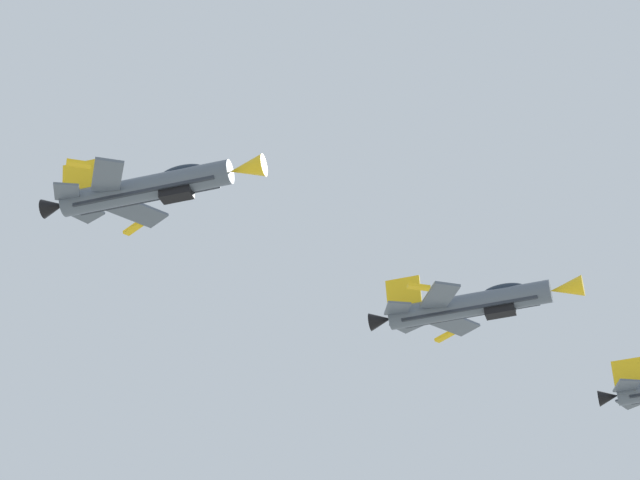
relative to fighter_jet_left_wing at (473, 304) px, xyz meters
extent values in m
cone|color=black|center=(9.59, 17.20, 2.30)|extent=(1.73, 1.52, 1.36)
cube|color=#4C5666|center=(11.39, 18.52, 2.54)|extent=(2.53, 2.74, 0.50)
cube|color=#4C5666|center=(11.07, 15.53, 2.06)|extent=(2.24, 2.58, 0.50)
cube|color=yellow|center=(11.50, 16.72, 4.09)|extent=(2.65, 0.87, 2.60)
cylinder|color=#4C5666|center=(-0.28, 0.03, 0.00)|extent=(12.11, 2.93, 1.70)
cube|color=#232833|center=(-0.27, 0.14, -0.46)|extent=(10.18, 2.53, 0.73)
cone|color=yellow|center=(6.83, -0.71, 0.00)|extent=(2.55, 1.80, 1.56)
cone|color=black|center=(-6.99, 0.73, 0.00)|extent=(1.73, 1.52, 1.36)
ellipsoid|color=#192333|center=(2.33, -0.39, 0.62)|extent=(3.32, 1.65, 1.33)
cube|color=black|center=(1.89, -0.01, -0.79)|extent=(2.32, 1.49, 1.07)
cube|color=#4C5666|center=(-1.72, 2.75, 0.52)|extent=(3.88, 4.49, 1.18)
cube|color=yellow|center=(-2.62, 4.90, 1.02)|extent=(1.66, 1.39, 0.36)
cube|color=#4C5666|center=(-2.25, -2.30, -0.70)|extent=(3.31, 4.54, 1.18)
cube|color=yellow|center=(-3.57, -4.21, -1.19)|extent=(1.70, 1.16, 0.36)
cube|color=#4C5666|center=(-5.20, 2.03, 0.35)|extent=(2.52, 2.72, 0.67)
cube|color=#4C5666|center=(-5.51, -0.92, -0.36)|extent=(2.24, 2.56, 0.67)
cube|color=yellow|center=(-5.10, 0.11, 1.76)|extent=(2.67, 1.07, 2.57)
cylinder|color=#4C5666|center=(-20.54, -15.84, 0.50)|extent=(12.11, 2.93, 1.70)
cube|color=#232833|center=(-20.53, -15.74, 0.04)|extent=(10.18, 2.53, 0.71)
cone|color=yellow|center=(-13.43, -16.58, 0.50)|extent=(2.55, 1.80, 1.56)
cone|color=black|center=(-27.25, -15.14, 0.50)|extent=(1.73, 1.52, 1.36)
ellipsoid|color=#192333|center=(-17.93, -16.25, 1.12)|extent=(3.32, 1.64, 1.32)
cube|color=black|center=(-18.37, -15.88, -0.29)|extent=(2.32, 1.48, 1.06)
cube|color=#4C5666|center=(-21.98, -13.11, 1.00)|extent=(3.89, 4.49, 1.13)
cube|color=yellow|center=(-22.88, -10.96, 1.47)|extent=(1.66, 1.39, 0.36)
cube|color=#4C5666|center=(-22.51, -18.17, -0.17)|extent=(3.31, 4.55, 1.13)
cube|color=yellow|center=(-23.83, -20.09, -0.63)|extent=(1.70, 1.15, 0.36)
cube|color=#4C5666|center=(-25.46, -13.83, 0.84)|extent=(2.52, 2.72, 0.65)
cube|color=#4C5666|center=(-25.76, -16.79, 0.16)|extent=(2.24, 2.57, 0.65)
cube|color=yellow|center=(-25.35, -15.74, 2.26)|extent=(2.67, 1.04, 2.58)
camera|label=1|loc=(3.88, -86.27, -67.25)|focal=83.36mm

